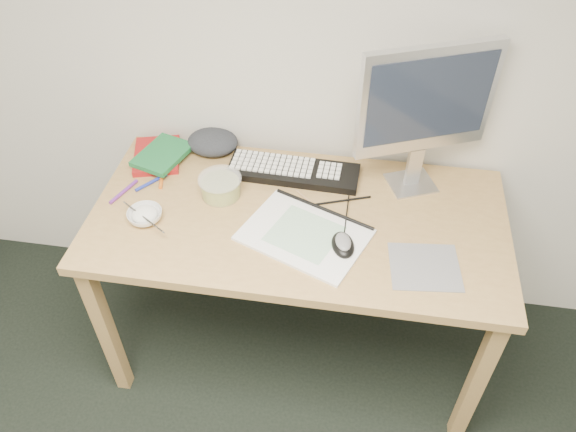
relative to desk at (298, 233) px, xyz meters
name	(u,v)px	position (x,y,z in m)	size (l,w,h in m)	color
desk	(298,233)	(0.00, 0.00, 0.00)	(1.40, 0.70, 0.75)	tan
mousepad	(425,267)	(0.42, -0.17, 0.08)	(0.21, 0.19, 0.00)	slate
sketchpad	(304,235)	(0.03, -0.09, 0.09)	(0.39, 0.28, 0.01)	white
keyboard	(293,172)	(-0.05, 0.21, 0.10)	(0.47, 0.15, 0.03)	black
monitor	(426,104)	(0.37, 0.23, 0.42)	(0.43, 0.21, 0.53)	silver
mouse	(343,242)	(0.16, -0.13, 0.11)	(0.07, 0.11, 0.04)	black
rice_bowl	(145,216)	(-0.50, -0.10, 0.10)	(0.12, 0.12, 0.04)	white
chopsticks	(144,217)	(-0.49, -0.13, 0.12)	(0.02, 0.02, 0.21)	#AFAFB1
fruit_tub	(220,186)	(-0.28, 0.06, 0.12)	(0.15, 0.15, 0.07)	#E8ED53
book_red	(157,155)	(-0.57, 0.23, 0.09)	(0.16, 0.22, 0.02)	maroon
book_green	(163,154)	(-0.54, 0.21, 0.11)	(0.15, 0.21, 0.02)	#196533
cloth_lump	(213,142)	(-0.38, 0.31, 0.12)	(0.16, 0.14, 0.07)	#23252A
pencil_pink	(291,210)	(-0.03, 0.02, 0.09)	(0.01, 0.01, 0.18)	pink
pencil_tan	(311,203)	(0.03, 0.07, 0.09)	(0.01, 0.01, 0.16)	tan
pencil_black	(343,201)	(0.14, 0.09, 0.09)	(0.01, 0.01, 0.20)	black
marker_blue	(151,182)	(-0.54, 0.08, 0.09)	(0.01, 0.01, 0.13)	#1E2CA2
marker_orange	(162,176)	(-0.52, 0.12, 0.09)	(0.01, 0.01, 0.14)	orange
marker_purple	(124,192)	(-0.62, 0.02, 0.09)	(0.01, 0.01, 0.14)	#68278F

